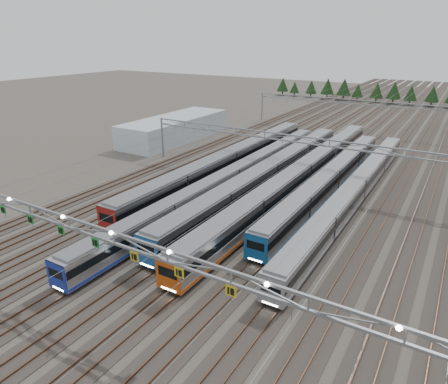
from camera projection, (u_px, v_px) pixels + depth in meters
The scene contains 13 objects.
ground at pixel (122, 311), 35.55m from camera, with size 400.00×400.00×0.00m, color #47423A.
track_bed at pixel (372, 116), 114.69m from camera, with size 54.00×260.00×5.42m.
train_a at pixel (229, 162), 70.28m from camera, with size 3.09×57.47×4.02m.
train_b at pixel (232, 178), 62.92m from camera, with size 2.63×65.23×3.42m.
train_c at pixel (269, 174), 63.75m from camera, with size 3.06×58.40×3.99m.
train_d at pixel (302, 175), 63.96m from camera, with size 2.95×68.50×3.84m.
train_e at pixel (330, 180), 62.05m from camera, with size 2.78×51.24×3.62m.
train_f at pixel (356, 189), 58.41m from camera, with size 2.61×59.28×3.39m.
gantry_near at pixel (113, 241), 32.90m from camera, with size 56.36×0.61×8.08m.
gantry_mid at pixel (295, 144), 65.10m from camera, with size 56.36×0.36×8.00m.
gantry_far at pixel (362, 106), 100.96m from camera, with size 56.36×0.36×8.00m.
west_shed at pixel (175, 128), 94.06m from camera, with size 10.00×30.00×5.22m, color #ADC1CF.
treeline at pixel (376, 91), 147.09m from camera, with size 81.20×5.60×7.02m.
Camera 1 is at (22.93, -20.33, 22.80)m, focal length 32.00 mm.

